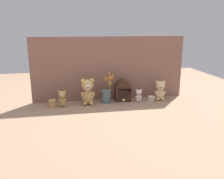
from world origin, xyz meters
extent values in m
plane|color=#8E7056|center=(0.00, 0.00, 0.00)|extent=(4.00, 4.00, 0.00)
cube|color=#845B4C|center=(0.00, 0.17, 0.36)|extent=(1.75, 0.02, 0.72)
ellipsoid|color=tan|center=(-0.27, 0.02, 0.08)|extent=(0.12, 0.10, 0.17)
sphere|color=tan|center=(-0.27, 0.02, 0.21)|extent=(0.13, 0.13, 0.13)
sphere|color=beige|center=(-0.27, -0.03, 0.21)|extent=(0.06, 0.06, 0.06)
sphere|color=black|center=(-0.27, -0.05, 0.21)|extent=(0.02, 0.02, 0.02)
sphere|color=tan|center=(-0.22, 0.02, 0.26)|extent=(0.05, 0.05, 0.05)
sphere|color=tan|center=(-0.31, 0.02, 0.26)|extent=(0.05, 0.05, 0.05)
ellipsoid|color=tan|center=(-0.21, 0.01, 0.11)|extent=(0.04, 0.06, 0.08)
ellipsoid|color=tan|center=(-0.33, 0.01, 0.11)|extent=(0.04, 0.06, 0.08)
ellipsoid|color=tan|center=(-0.24, -0.02, 0.02)|extent=(0.04, 0.07, 0.04)
ellipsoid|color=tan|center=(-0.30, -0.02, 0.02)|extent=(0.04, 0.07, 0.04)
ellipsoid|color=#DBBC84|center=(0.57, 0.02, 0.07)|extent=(0.11, 0.09, 0.13)
sphere|color=#DBBC84|center=(0.57, 0.02, 0.17)|extent=(0.10, 0.10, 0.10)
sphere|color=#D1B289|center=(0.56, -0.02, 0.16)|extent=(0.05, 0.05, 0.05)
sphere|color=black|center=(0.56, -0.04, 0.16)|extent=(0.01, 0.01, 0.01)
sphere|color=#DBBC84|center=(0.60, 0.02, 0.21)|extent=(0.04, 0.04, 0.04)
sphere|color=#DBBC84|center=(0.53, 0.03, 0.21)|extent=(0.04, 0.04, 0.04)
ellipsoid|color=#DBBC84|center=(0.61, 0.01, 0.09)|extent=(0.04, 0.05, 0.06)
ellipsoid|color=#DBBC84|center=(0.52, 0.02, 0.09)|extent=(0.04, 0.05, 0.06)
ellipsoid|color=#DBBC84|center=(0.59, -0.01, 0.02)|extent=(0.04, 0.06, 0.03)
ellipsoid|color=#DBBC84|center=(0.53, 0.00, 0.02)|extent=(0.04, 0.06, 0.03)
ellipsoid|color=tan|center=(-0.54, 0.01, 0.05)|extent=(0.08, 0.07, 0.10)
sphere|color=tan|center=(-0.54, 0.01, 0.13)|extent=(0.08, 0.08, 0.08)
sphere|color=#D1B289|center=(-0.54, -0.02, 0.12)|extent=(0.04, 0.04, 0.04)
sphere|color=black|center=(-0.55, -0.04, 0.13)|extent=(0.01, 0.01, 0.01)
sphere|color=tan|center=(-0.51, 0.00, 0.16)|extent=(0.03, 0.03, 0.03)
sphere|color=tan|center=(-0.57, 0.01, 0.16)|extent=(0.03, 0.03, 0.03)
ellipsoid|color=tan|center=(-0.51, 0.00, 0.07)|extent=(0.02, 0.04, 0.05)
ellipsoid|color=tan|center=(-0.58, 0.00, 0.07)|extent=(0.02, 0.04, 0.05)
ellipsoid|color=tan|center=(-0.52, -0.02, 0.01)|extent=(0.03, 0.04, 0.03)
ellipsoid|color=tan|center=(-0.56, -0.01, 0.01)|extent=(0.03, 0.04, 0.03)
ellipsoid|color=beige|center=(0.31, 0.02, 0.04)|extent=(0.07, 0.06, 0.08)
sphere|color=beige|center=(0.31, 0.02, 0.10)|extent=(0.06, 0.06, 0.06)
sphere|color=beige|center=(0.30, -0.01, 0.10)|extent=(0.03, 0.03, 0.03)
sphere|color=black|center=(0.30, -0.02, 0.10)|extent=(0.01, 0.01, 0.01)
sphere|color=beige|center=(0.33, 0.01, 0.13)|extent=(0.03, 0.03, 0.03)
sphere|color=beige|center=(0.29, 0.02, 0.13)|extent=(0.03, 0.03, 0.03)
ellipsoid|color=beige|center=(0.34, 0.01, 0.06)|extent=(0.02, 0.03, 0.04)
ellipsoid|color=beige|center=(0.28, 0.02, 0.06)|extent=(0.02, 0.03, 0.04)
ellipsoid|color=beige|center=(0.32, 0.00, 0.01)|extent=(0.02, 0.04, 0.02)
ellipsoid|color=beige|center=(0.29, 0.00, 0.01)|extent=(0.02, 0.04, 0.02)
cylinder|color=slate|center=(-0.06, 0.05, 0.07)|extent=(0.11, 0.11, 0.14)
torus|color=slate|center=(-0.06, 0.05, 0.14)|extent=(0.12, 0.12, 0.01)
cylinder|color=olive|center=(-0.04, 0.01, 0.19)|extent=(0.04, 0.03, 0.09)
ellipsoid|color=gold|center=(-0.02, 0.00, 0.23)|extent=(0.04, 0.04, 0.06)
cylinder|color=olive|center=(-0.04, 0.00, 0.22)|extent=(0.06, 0.03, 0.16)
ellipsoid|color=orange|center=(-0.02, -0.03, 0.30)|extent=(0.05, 0.04, 0.05)
cylinder|color=olive|center=(-0.04, 0.04, 0.20)|extent=(0.01, 0.01, 0.13)
ellipsoid|color=orange|center=(-0.03, 0.04, 0.27)|extent=(0.03, 0.03, 0.05)
cylinder|color=olive|center=(-0.02, 0.03, 0.22)|extent=(0.02, 0.04, 0.15)
ellipsoid|color=#C65B28|center=(0.00, 0.02, 0.29)|extent=(0.04, 0.05, 0.07)
cylinder|color=olive|center=(-0.01, 0.06, 0.22)|extent=(0.03, 0.07, 0.15)
ellipsoid|color=tan|center=(0.02, 0.07, 0.29)|extent=(0.04, 0.05, 0.07)
cylinder|color=olive|center=(-0.03, 0.07, 0.23)|extent=(0.03, 0.03, 0.17)
ellipsoid|color=orange|center=(-0.02, 0.08, 0.31)|extent=(0.04, 0.04, 0.06)
cylinder|color=olive|center=(-0.06, 0.09, 0.20)|extent=(0.05, 0.01, 0.12)
ellipsoid|color=gold|center=(-0.05, 0.11, 0.26)|extent=(0.05, 0.03, 0.06)
cube|color=#381E14|center=(0.14, 0.07, 0.08)|extent=(0.18, 0.11, 0.16)
cylinder|color=#381E14|center=(0.14, 0.07, 0.16)|extent=(0.18, 0.11, 0.17)
cube|color=black|center=(0.13, 0.01, 0.10)|extent=(0.11, 0.01, 0.09)
cylinder|color=#D6BC7A|center=(0.13, 0.01, 0.03)|extent=(0.03, 0.01, 0.03)
cylinder|color=beige|center=(0.45, -0.01, 0.02)|extent=(0.07, 0.07, 0.05)
cylinder|color=beige|center=(0.45, -0.01, 0.05)|extent=(0.08, 0.08, 0.01)
cylinder|color=tan|center=(-0.65, -0.01, 0.03)|extent=(0.07, 0.07, 0.07)
cylinder|color=tan|center=(-0.65, -0.01, 0.07)|extent=(0.08, 0.08, 0.01)
camera|label=1|loc=(-0.46, -2.46, 0.83)|focal=38.00mm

